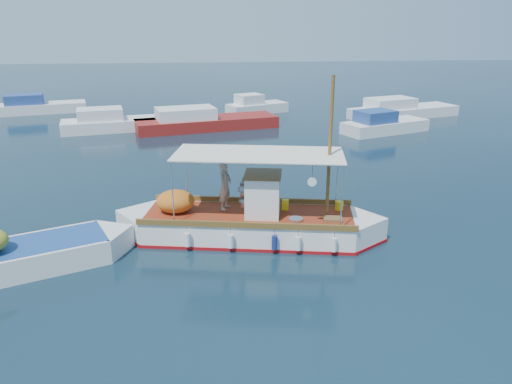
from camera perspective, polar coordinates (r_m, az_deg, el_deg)
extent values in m
plane|color=black|center=(17.66, 1.51, -5.77)|extent=(160.00, 160.00, 0.00)
cube|color=white|center=(17.95, -0.80, -4.15)|extent=(7.65, 3.76, 1.07)
cube|color=white|center=(18.63, -12.11, -3.70)|extent=(2.40, 2.40, 1.07)
cube|color=white|center=(18.00, 10.93, -4.44)|extent=(2.40, 2.40, 1.07)
cube|color=maroon|center=(18.08, -0.79, -5.09)|extent=(7.76, 3.86, 0.18)
cube|color=maroon|center=(17.75, -0.80, -2.61)|extent=(7.62, 3.57, 0.06)
cube|color=brown|center=(18.85, -0.45, -0.90)|extent=(7.31, 1.48, 0.20)
cube|color=brown|center=(16.57, -1.21, -3.80)|extent=(7.31, 1.48, 0.20)
cube|color=white|center=(17.45, 0.78, -0.36)|extent=(1.39, 1.47, 1.47)
cube|color=brown|center=(17.21, 0.79, 2.03)|extent=(1.50, 1.58, 0.06)
cylinder|color=slate|center=(17.11, -1.41, 0.27)|extent=(0.30, 0.52, 0.49)
cylinder|color=slate|center=(17.70, -1.20, 0.92)|extent=(0.30, 0.52, 0.49)
cylinder|color=slate|center=(17.58, -1.29, -1.06)|extent=(0.30, 0.52, 0.49)
cylinder|color=brown|center=(16.96, 8.43, 4.89)|extent=(0.14, 0.14, 4.88)
cylinder|color=brown|center=(17.02, 5.74, 3.70)|extent=(1.74, 0.40, 0.08)
cylinder|color=silver|center=(18.76, -7.96, 2.02)|extent=(0.05, 0.05, 2.20)
cylinder|color=silver|center=(16.77, -9.51, -0.12)|extent=(0.05, 0.05, 2.20)
cylinder|color=silver|center=(18.38, 9.25, 1.61)|extent=(0.05, 0.05, 2.20)
cylinder|color=silver|center=(16.35, 9.79, -0.64)|extent=(0.05, 0.05, 2.20)
cube|color=silver|center=(17.02, 0.31, 4.37)|extent=(6.10, 3.37, 0.04)
ellipsoid|color=#C8681D|center=(18.03, -9.19, -1.06)|extent=(1.56, 1.40, 0.82)
cube|color=yellow|center=(18.11, 3.36, -1.47)|extent=(0.27, 0.22, 0.39)
cylinder|color=yellow|center=(18.32, 9.49, -1.55)|extent=(0.34, 0.34, 0.33)
cube|color=brown|center=(17.34, 8.77, -3.10)|extent=(0.71, 0.55, 0.12)
cylinder|color=#B2B2B2|center=(17.15, 4.56, -3.19)|extent=(0.57, 0.57, 0.12)
cylinder|color=white|center=(16.18, 6.43, 1.15)|extent=(0.29, 0.08, 0.29)
cylinder|color=white|center=(16.96, -7.85, -5.41)|extent=(0.23, 0.23, 0.47)
cylinder|color=navy|center=(16.60, 2.13, -5.80)|extent=(0.23, 0.23, 0.47)
cylinder|color=white|center=(16.64, 8.90, -5.96)|extent=(0.23, 0.23, 0.47)
imported|color=#A99F8C|center=(17.97, -3.57, 0.77)|extent=(0.69, 0.78, 1.79)
cube|color=white|center=(17.35, -25.38, -7.18)|extent=(5.60, 3.91, 1.02)
cube|color=white|center=(17.60, -16.93, -5.73)|extent=(1.88, 1.88, 1.02)
cube|color=navy|center=(17.16, -25.61, -5.71)|extent=(5.51, 3.70, 0.06)
cube|color=silver|center=(37.06, -15.50, 7.29)|extent=(7.94, 3.90, 1.00)
cube|color=silver|center=(36.88, -17.41, 8.49)|extent=(3.40, 2.62, 0.80)
cube|color=maroon|center=(36.36, -5.63, 7.67)|extent=(10.45, 5.07, 1.00)
cube|color=silver|center=(35.87, -8.04, 8.89)|extent=(4.47, 3.25, 0.80)
cube|color=silver|center=(36.15, 14.51, 7.09)|extent=(6.55, 4.32, 1.00)
cube|color=navy|center=(35.38, 13.49, 8.41)|extent=(2.99, 2.65, 0.80)
cube|color=silver|center=(42.45, 16.48, 8.63)|extent=(9.49, 5.17, 1.00)
cube|color=silver|center=(41.46, 15.11, 9.78)|extent=(4.14, 3.18, 0.80)
cube|color=silver|center=(46.38, -23.46, 8.67)|extent=(7.72, 4.03, 1.00)
cube|color=navy|center=(46.33, -24.98, 9.59)|extent=(3.34, 2.62, 0.80)
cube|color=silver|center=(42.64, 0.12, 9.44)|extent=(5.43, 3.91, 1.00)
cube|color=silver|center=(42.12, -0.78, 10.56)|extent=(2.55, 2.38, 0.80)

